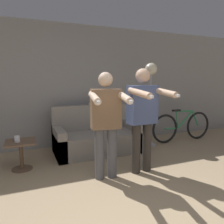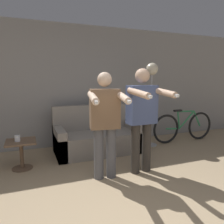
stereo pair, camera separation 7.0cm
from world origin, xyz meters
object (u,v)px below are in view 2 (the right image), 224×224
at_px(cat, 104,101).
at_px(couch, 98,138).
at_px(person_right, 142,114).
at_px(side_table, 21,149).
at_px(floor_lamp, 152,79).
at_px(cup, 17,138).
at_px(bicycle, 183,127).
at_px(person_left, 105,119).

bearing_deg(cat, couch, -128.01).
xyz_separation_m(person_right, side_table, (-1.74, 0.82, -0.59)).
bearing_deg(floor_lamp, cat, 160.52).
distance_m(floor_lamp, cup, 2.85).
bearing_deg(bicycle, person_left, -153.54).
xyz_separation_m(couch, person_right, (0.32, -1.22, 0.65)).
relative_size(person_right, side_table, 3.42).
xyz_separation_m(person_right, cup, (-1.79, 0.80, -0.41)).
relative_size(person_left, side_table, 3.29).
bearing_deg(floor_lamp, cup, -171.75).
bearing_deg(person_right, couch, 102.28).
distance_m(person_right, floor_lamp, 1.57).
relative_size(floor_lamp, cup, 18.13).
bearing_deg(couch, cat, 51.99).
relative_size(person_right, floor_lamp, 0.90).
xyz_separation_m(person_right, bicycle, (1.77, 1.18, -0.58)).
height_order(cat, cup, cat).
distance_m(person_left, bicycle, 2.70).
bearing_deg(person_left, floor_lamp, 47.74).
bearing_deg(floor_lamp, side_table, -172.14).
xyz_separation_m(couch, side_table, (-1.42, -0.40, 0.06)).
bearing_deg(person_left, person_right, 9.13).
distance_m(couch, cat, 0.81).
bearing_deg(cup, floor_lamp, 8.25).
relative_size(floor_lamp, side_table, 3.82).
height_order(couch, cat, cat).
distance_m(person_left, cup, 1.48).
distance_m(cat, side_table, 1.92).
height_order(couch, person_left, person_left).
xyz_separation_m(couch, person_left, (-0.28, -1.22, 0.60)).
bearing_deg(floor_lamp, bicycle, -0.54).
bearing_deg(cat, floor_lamp, -19.48).
bearing_deg(couch, person_right, -75.34).
distance_m(person_left, person_right, 0.60).
xyz_separation_m(cup, bicycle, (3.56, 0.38, -0.17)).
xyz_separation_m(person_left, cat, (0.52, 1.53, 0.11)).
height_order(floor_lamp, side_table, floor_lamp).
distance_m(couch, side_table, 1.48).
relative_size(side_table, bicycle, 0.29).
bearing_deg(person_left, cup, 154.99).
xyz_separation_m(couch, cup, (-1.47, -0.42, 0.24)).
height_order(couch, floor_lamp, floor_lamp).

